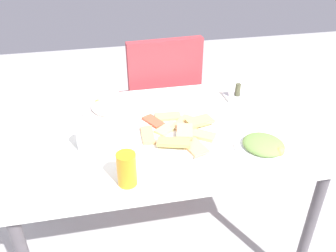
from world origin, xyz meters
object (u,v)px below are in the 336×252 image
salad_plate_greens (264,146)px  spoon (38,179)px  paper_napkin (37,183)px  drinking_glass (86,138)px  pide_platter (177,132)px  salad_plate_rice (108,107)px  condiment_caddy (234,93)px  dining_table (163,145)px  fork (36,186)px  dining_chair (161,99)px  soda_can (127,169)px

salad_plate_greens → spoon: size_ratio=1.29×
paper_napkin → drinking_glass: bearing=44.3°
pide_platter → drinking_glass: 0.36m
salad_plate_rice → condiment_caddy: bearing=0.5°
dining_table → fork: 0.55m
dining_chair → condiment_caddy: (0.29, -0.39, 0.21)m
salad_plate_rice → soda_can: soda_can is taller
paper_napkin → pide_platter: bearing=20.2°
fork → spoon: (0.00, 0.04, 0.00)m
spoon → dining_chair: bearing=41.6°
dining_table → salad_plate_greens: salad_plate_greens is taller
soda_can → condiment_caddy: 0.77m
dining_table → salad_plate_rice: bearing=135.2°
pide_platter → salad_plate_rice: bearing=136.5°
dining_chair → drinking_glass: size_ratio=9.03×
dining_chair → fork: (-0.58, -0.86, 0.19)m
dining_table → spoon: spoon is taller
dining_chair → pide_platter: bearing=-94.4°
dining_table → soda_can: 0.37m
salad_plate_greens → spoon: 0.83m
salad_plate_greens → condiment_caddy: size_ratio=2.32×
salad_plate_greens → fork: 0.83m
drinking_glass → condiment_caddy: size_ratio=1.08×
salad_plate_greens → condiment_caddy: (0.04, 0.42, 0.01)m
pide_platter → salad_plate_greens: size_ratio=1.63×
dining_table → condiment_caddy: 0.46m
drinking_glass → paper_napkin: (-0.17, -0.17, -0.05)m
dining_chair → salad_plate_greens: bearing=-72.8°
dining_chair → soda_can: 0.98m
paper_napkin → dining_chair: bearing=55.4°
salad_plate_rice → soda_can: (0.04, -0.51, 0.04)m
salad_plate_rice → paper_napkin: size_ratio=1.93×
dining_chair → fork: 1.06m
dining_chair → fork: size_ratio=4.79×
dining_table → pide_platter: bearing=-37.8°
pide_platter → paper_napkin: size_ratio=2.92×
dining_table → drinking_glass: size_ratio=12.15×
dining_table → salad_plate_greens: (0.35, -0.21, 0.09)m
dining_table → drinking_glass: drinking_glass is taller
pide_platter → condiment_caddy: condiment_caddy is taller
paper_napkin → salad_plate_rice: bearing=59.3°
salad_plate_greens → condiment_caddy: bearing=84.9°
condiment_caddy → fork: bearing=-151.6°
soda_can → paper_napkin: 0.31m
pide_platter → salad_plate_greens: salad_plate_greens is taller
pide_platter → spoon: 0.56m
dining_table → spoon: bearing=-155.5°
dining_table → fork: fork is taller
dining_table → salad_plate_rice: 0.31m
pide_platter → salad_plate_rice: size_ratio=1.52×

